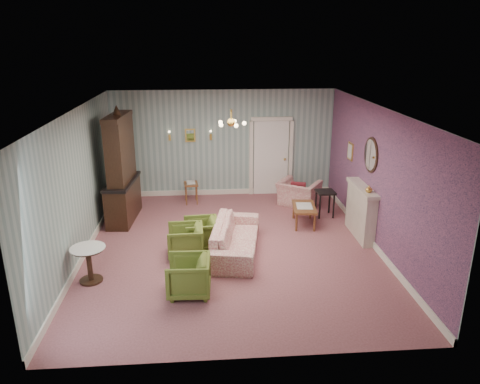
{
  "coord_description": "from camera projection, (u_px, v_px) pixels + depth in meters",
  "views": [
    {
      "loc": [
        -0.52,
        -8.7,
        4.2
      ],
      "look_at": [
        0.2,
        0.4,
        1.1
      ],
      "focal_mm": 34.19,
      "sensor_mm": 36.0,
      "label": 1
    }
  ],
  "objects": [
    {
      "name": "sconce_left",
      "position": [
        170.0,
        136.0,
        12.19
      ],
      "size": [
        0.16,
        0.12,
        0.3
      ],
      "primitive_type": null,
      "color": "gold",
      "rests_on": "wall_back"
    },
    {
      "name": "wall_right_floral",
      "position": [
        377.0,
        179.0,
        9.36
      ],
      "size": [
        0.0,
        7.0,
        7.0
      ],
      "primitive_type": "plane",
      "rotation": [
        1.57,
        0.0,
        -1.57
      ],
      "color": "#C26185",
      "rests_on": "ground"
    },
    {
      "name": "floor",
      "position": [
        232.0,
        248.0,
        9.6
      ],
      "size": [
        7.0,
        7.0,
        0.0
      ],
      "primitive_type": "plane",
      "color": "#98585E",
      "rests_on": "ground"
    },
    {
      "name": "olive_chair_c",
      "position": [
        201.0,
        232.0,
        9.49
      ],
      "size": [
        0.7,
        0.74,
        0.71
      ],
      "primitive_type": "imported",
      "rotation": [
        0.0,
        0.0,
        -1.48
      ],
      "color": "#5E6E26",
      "rests_on": "floor"
    },
    {
      "name": "olive_chair_a",
      "position": [
        188.0,
        274.0,
        7.78
      ],
      "size": [
        0.7,
        0.74,
        0.74
      ],
      "primitive_type": "imported",
      "rotation": [
        0.0,
        0.0,
        -1.61
      ],
      "color": "#5E6E26",
      "rests_on": "floor"
    },
    {
      "name": "chandelier",
      "position": [
        231.0,
        124.0,
        8.76
      ],
      "size": [
        0.56,
        0.56,
        0.36
      ],
      "primitive_type": null,
      "color": "gold",
      "rests_on": "ceiling"
    },
    {
      "name": "side_table_black",
      "position": [
        325.0,
        204.0,
        11.21
      ],
      "size": [
        0.45,
        0.45,
        0.65
      ],
      "primitive_type": null,
      "rotation": [
        0.0,
        0.0,
        0.04
      ],
      "color": "black",
      "rests_on": "floor"
    },
    {
      "name": "dresser",
      "position": [
        120.0,
        166.0,
        10.69
      ],
      "size": [
        0.68,
        1.66,
        2.7
      ],
      "primitive_type": null,
      "rotation": [
        0.0,
        0.0,
        -0.08
      ],
      "color": "black",
      "rests_on": "floor"
    },
    {
      "name": "nesting_table",
      "position": [
        191.0,
        192.0,
        12.14
      ],
      "size": [
        0.4,
        0.49,
        0.6
      ],
      "primitive_type": null,
      "rotation": [
        0.0,
        0.0,
        0.09
      ],
      "color": "brown",
      "rests_on": "floor"
    },
    {
      "name": "gilt_mirror_back",
      "position": [
        190.0,
        135.0,
        12.25
      ],
      "size": [
        0.28,
        0.06,
        0.36
      ],
      "primitive_type": null,
      "color": "gold",
      "rests_on": "wall_back"
    },
    {
      "name": "coffee_table",
      "position": [
        304.0,
        215.0,
        10.72
      ],
      "size": [
        0.61,
        0.97,
        0.47
      ],
      "primitive_type": null,
      "rotation": [
        0.0,
        0.0,
        -0.11
      ],
      "color": "brown",
      "rests_on": "floor"
    },
    {
      "name": "sofa_chintz",
      "position": [
        236.0,
        233.0,
        9.29
      ],
      "size": [
        0.99,
        2.27,
        0.86
      ],
      "primitive_type": "imported",
      "rotation": [
        0.0,
        0.0,
        1.41
      ],
      "color": "#AB4553",
      "rests_on": "floor"
    },
    {
      "name": "sconce_right",
      "position": [
        211.0,
        135.0,
        12.28
      ],
      "size": [
        0.16,
        0.12,
        0.3
      ],
      "primitive_type": null,
      "color": "gold",
      "rests_on": "wall_back"
    },
    {
      "name": "wall_front",
      "position": [
        248.0,
        264.0,
        5.83
      ],
      "size": [
        6.0,
        0.0,
        6.0
      ],
      "primitive_type": "plane",
      "rotation": [
        -1.57,
        0.0,
        0.0
      ],
      "color": "gray",
      "rests_on": "ground"
    },
    {
      "name": "mantel_vase",
      "position": [
        369.0,
        189.0,
        9.42
      ],
      "size": [
        0.15,
        0.15,
        0.15
      ],
      "primitive_type": "imported",
      "color": "gold",
      "rests_on": "fireplace"
    },
    {
      "name": "burgundy_cushion",
      "position": [
        298.0,
        189.0,
        11.78
      ],
      "size": [
        0.41,
        0.28,
        0.39
      ],
      "primitive_type": "cube",
      "rotation": [
        0.17,
        0.0,
        -0.35
      ],
      "color": "maroon",
      "rests_on": "wingback_chair"
    },
    {
      "name": "framed_print",
      "position": [
        350.0,
        151.0,
        10.96
      ],
      "size": [
        0.04,
        0.34,
        0.42
      ],
      "primitive_type": null,
      "color": "gold",
      "rests_on": "wall_right"
    },
    {
      "name": "ceiling",
      "position": [
        231.0,
        109.0,
        8.67
      ],
      "size": [
        7.0,
        7.0,
        0.0
      ],
      "primitive_type": "plane",
      "rotation": [
        3.14,
        0.0,
        0.0
      ],
      "color": "white",
      "rests_on": "ground"
    },
    {
      "name": "fireplace",
      "position": [
        361.0,
        211.0,
        10.01
      ],
      "size": [
        0.3,
        1.4,
        1.16
      ],
      "primitive_type": null,
      "color": "beige",
      "rests_on": "floor"
    },
    {
      "name": "door",
      "position": [
        271.0,
        156.0,
        12.62
      ],
      "size": [
        1.12,
        0.12,
        2.16
      ],
      "primitive_type": null,
      "color": "white",
      "rests_on": "floor"
    },
    {
      "name": "wall_left",
      "position": [
        78.0,
        186.0,
        8.91
      ],
      "size": [
        0.0,
        7.0,
        7.0
      ],
      "primitive_type": "plane",
      "rotation": [
        1.57,
        0.0,
        1.57
      ],
      "color": "gray",
      "rests_on": "ground"
    },
    {
      "name": "oval_mirror",
      "position": [
        371.0,
        155.0,
        9.61
      ],
      "size": [
        0.04,
        0.76,
        0.84
      ],
      "primitive_type": null,
      "color": "white",
      "rests_on": "wall_right"
    },
    {
      "name": "wall_right",
      "position": [
        377.0,
        179.0,
        9.36
      ],
      "size": [
        0.0,
        7.0,
        7.0
      ],
      "primitive_type": "plane",
      "rotation": [
        1.57,
        0.0,
        -1.57
      ],
      "color": "gray",
      "rests_on": "ground"
    },
    {
      "name": "pedestal_table",
      "position": [
        89.0,
        264.0,
        8.18
      ],
      "size": [
        0.68,
        0.68,
        0.68
      ],
      "primitive_type": null,
      "rotation": [
        0.0,
        0.0,
        -0.1
      ],
      "color": "black",
      "rests_on": "floor"
    },
    {
      "name": "olive_chair_b",
      "position": [
        185.0,
        239.0,
        9.15
      ],
      "size": [
        0.67,
        0.71,
        0.71
      ],
      "primitive_type": "imported",
      "rotation": [
        0.0,
        0.0,
        -1.54
      ],
      "color": "#5E6E26",
      "rests_on": "floor"
    },
    {
      "name": "wall_back",
      "position": [
        224.0,
        144.0,
        12.44
      ],
      "size": [
        6.0,
        0.0,
        6.0
      ],
      "primitive_type": "plane",
      "rotation": [
        1.57,
        0.0,
        0.0
      ],
      "color": "gray",
      "rests_on": "ground"
    },
    {
      "name": "wingback_chair",
      "position": [
        299.0,
        189.0,
        11.94
      ],
      "size": [
        1.19,
        1.1,
        0.87
      ],
      "primitive_type": "imported",
      "rotation": [
        0.0,
        0.0,
        2.54
      ],
      "color": "#AB4553",
      "rests_on": "floor"
    }
  ]
}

